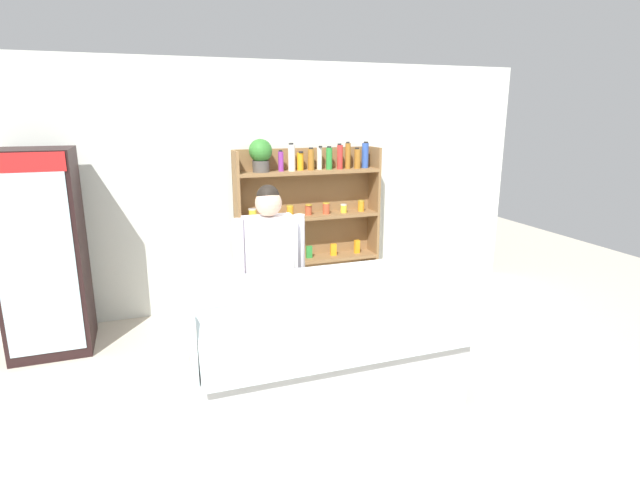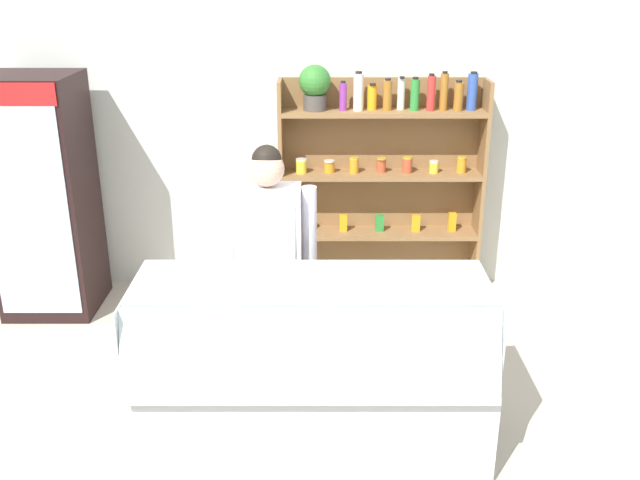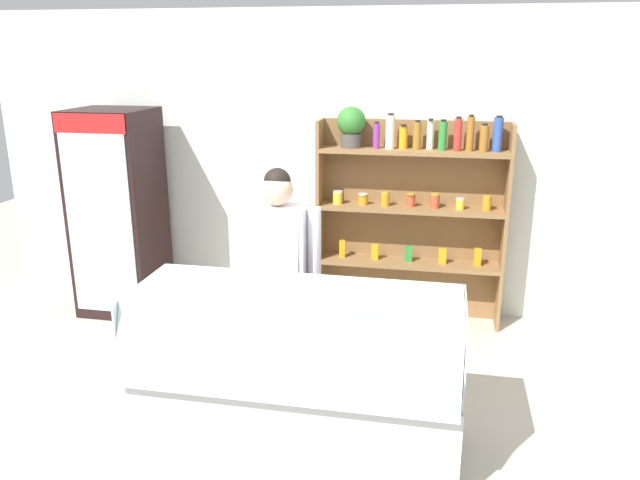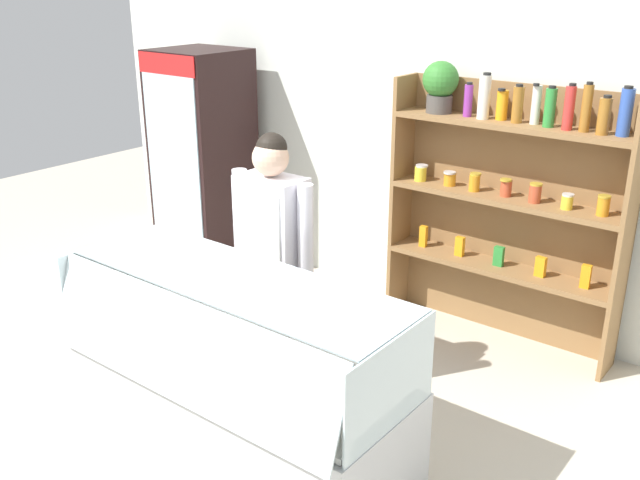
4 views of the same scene
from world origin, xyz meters
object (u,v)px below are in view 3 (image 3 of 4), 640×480
shelving_unit (406,202)px  shop_clerk (278,265)px  drinks_fridge (118,213)px  deli_display_case (296,400)px

shelving_unit → shop_clerk: size_ratio=1.17×
drinks_fridge → shop_clerk: 2.15m
drinks_fridge → deli_display_case: bearing=-40.5°
deli_display_case → shop_clerk: (-0.26, 0.62, 0.64)m
drinks_fridge → deli_display_case: size_ratio=0.95×
shelving_unit → deli_display_case: size_ratio=0.97×
shelving_unit → drinks_fridge: bearing=-173.1°
shelving_unit → shop_clerk: 1.66m
shelving_unit → shop_clerk: bearing=-117.4°
shelving_unit → deli_display_case: bearing=-103.4°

